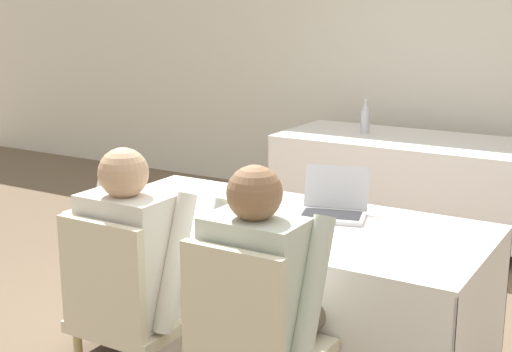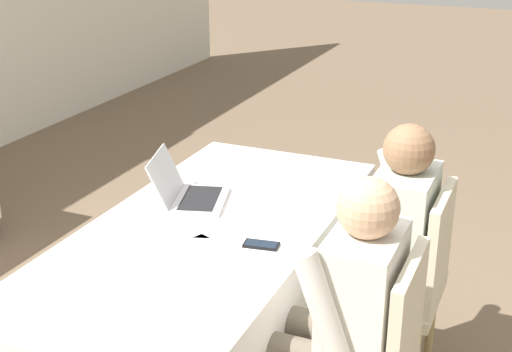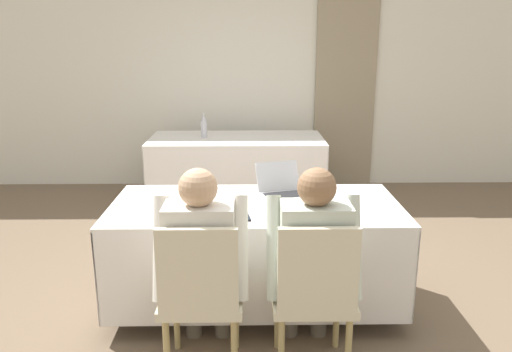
% 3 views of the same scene
% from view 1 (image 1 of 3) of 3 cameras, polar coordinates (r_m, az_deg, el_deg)
% --- Properties ---
extents(wall_back, '(12.00, 0.06, 2.70)m').
position_cam_1_polar(wall_back, '(6.05, 16.43, 9.59)').
color(wall_back, silver).
rests_on(wall_back, ground_plane).
extents(conference_table_near, '(1.91, 0.89, 0.74)m').
position_cam_1_polar(conference_table_near, '(3.37, 1.92, -6.21)').
color(conference_table_near, white).
rests_on(conference_table_near, ground_plane).
extents(conference_table_far, '(1.91, 0.89, 0.74)m').
position_cam_1_polar(conference_table_far, '(5.46, 12.00, 1.22)').
color(conference_table_far, white).
rests_on(conference_table_far, ground_plane).
extents(laptop, '(0.38, 0.38, 0.21)m').
position_cam_1_polar(laptop, '(3.37, 6.19, -2.49)').
color(laptop, '#B7B7BC').
rests_on(laptop, conference_table_near).
extents(cell_phone, '(0.09, 0.14, 0.01)m').
position_cam_1_polar(cell_phone, '(3.13, -1.66, -4.39)').
color(cell_phone, black).
rests_on(cell_phone, conference_table_near).
extents(paper_beside_laptop, '(0.31, 0.36, 0.00)m').
position_cam_1_polar(paper_beside_laptop, '(3.34, -2.38, -3.32)').
color(paper_beside_laptop, white).
rests_on(paper_beside_laptop, conference_table_near).
extents(paper_centre_table, '(0.23, 0.31, 0.00)m').
position_cam_1_polar(paper_centre_table, '(3.74, -4.69, -1.52)').
color(paper_centre_table, white).
rests_on(paper_centre_table, conference_table_near).
extents(paper_left_edge, '(0.29, 0.35, 0.00)m').
position_cam_1_polar(paper_left_edge, '(3.33, 1.88, -3.37)').
color(paper_left_edge, white).
rests_on(paper_left_edge, conference_table_near).
extents(water_bottle, '(0.07, 0.07, 0.27)m').
position_cam_1_polar(water_bottle, '(5.56, 8.72, 4.62)').
color(water_bottle, '#B7B7C1').
rests_on(water_bottle, conference_table_far).
extents(chair_near_left, '(0.44, 0.44, 0.91)m').
position_cam_1_polar(chair_near_left, '(2.99, -10.43, -10.48)').
color(chair_near_left, tan).
rests_on(chair_near_left, ground_plane).
extents(chair_near_right, '(0.44, 0.44, 0.91)m').
position_cam_1_polar(chair_near_right, '(2.66, -0.42, -13.37)').
color(chair_near_right, tan).
rests_on(chair_near_right, ground_plane).
extents(person_checkered_shirt, '(0.50, 0.52, 1.17)m').
position_cam_1_polar(person_checkered_shirt, '(3.00, -9.25, -7.04)').
color(person_checkered_shirt, '#665B4C').
rests_on(person_checkered_shirt, ground_plane).
extents(person_white_shirt, '(0.50, 0.52, 1.17)m').
position_cam_1_polar(person_white_shirt, '(2.67, 0.75, -9.45)').
color(person_white_shirt, '#665B4C').
rests_on(person_white_shirt, ground_plane).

